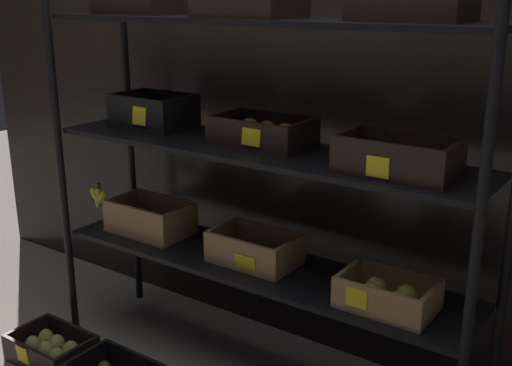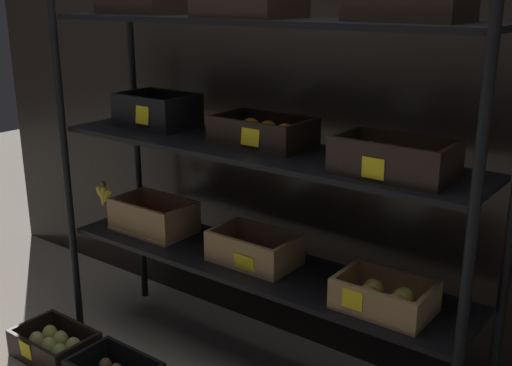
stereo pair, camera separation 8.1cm
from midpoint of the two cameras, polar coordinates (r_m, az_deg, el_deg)
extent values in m
cube|color=black|center=(2.58, 6.38, 9.35)|extent=(4.14, 0.12, 2.31)
cylinder|color=black|center=(2.80, -16.12, 0.84)|extent=(0.03, 0.03, 1.50)
cylinder|color=black|center=(1.82, 19.92, -8.42)|extent=(0.03, 0.03, 1.50)
cylinder|color=black|center=(3.05, -10.05, 2.57)|extent=(0.03, 0.03, 1.50)
cylinder|color=black|center=(2.18, 23.19, -4.46)|extent=(0.03, 0.03, 1.50)
cube|color=black|center=(2.44, 0.96, -7.47)|extent=(1.70, 0.38, 0.02)
cube|color=black|center=(2.29, 1.01, 3.06)|extent=(1.70, 0.38, 0.02)
cube|color=black|center=(2.22, 1.08, 14.63)|extent=(1.70, 0.38, 0.02)
cube|color=#A87F51|center=(2.78, -8.43, -4.16)|extent=(0.35, 0.22, 0.01)
cube|color=#A87F51|center=(2.69, -10.03, -3.39)|extent=(0.35, 0.02, 0.13)
cube|color=#A87F51|center=(2.82, -7.02, -2.25)|extent=(0.35, 0.02, 0.13)
cube|color=#A87F51|center=(2.87, -10.88, -2.10)|extent=(0.02, 0.19, 0.13)
cube|color=#A87F51|center=(2.64, -5.89, -3.58)|extent=(0.02, 0.19, 0.13)
sphere|color=red|center=(2.80, -10.15, -3.16)|extent=(0.07, 0.07, 0.07)
sphere|color=red|center=(2.75, -8.78, -3.51)|extent=(0.07, 0.07, 0.07)
sphere|color=red|center=(2.69, -7.67, -3.93)|extent=(0.07, 0.07, 0.07)
sphere|color=red|center=(2.84, -9.27, -2.79)|extent=(0.07, 0.07, 0.07)
sphere|color=red|center=(2.78, -8.15, -3.19)|extent=(0.07, 0.07, 0.07)
sphere|color=red|center=(2.73, -6.81, -3.56)|extent=(0.07, 0.07, 0.07)
cube|color=#A87F51|center=(2.44, 0.82, -7.08)|extent=(0.33, 0.21, 0.01)
cube|color=#A87F51|center=(2.34, -0.59, -6.51)|extent=(0.33, 0.02, 0.11)
cube|color=#A87F51|center=(2.49, 2.16, -5.06)|extent=(0.33, 0.02, 0.11)
cube|color=#A87F51|center=(2.50, -2.10, -4.92)|extent=(0.02, 0.18, 0.11)
cube|color=#A87F51|center=(2.33, 3.98, -6.66)|extent=(0.02, 0.18, 0.11)
sphere|color=#582252|center=(2.46, -1.45, -6.12)|extent=(0.05, 0.05, 0.05)
sphere|color=#54255C|center=(2.42, -0.30, -6.52)|extent=(0.05, 0.05, 0.05)
sphere|color=#6D1E4F|center=(2.39, 0.94, -6.87)|extent=(0.05, 0.05, 0.05)
sphere|color=#60245C|center=(2.35, 2.17, -7.24)|extent=(0.05, 0.05, 0.05)
sphere|color=#61204B|center=(2.51, -0.54, -5.66)|extent=(0.05, 0.05, 0.05)
sphere|color=#6A305A|center=(2.47, 0.74, -5.99)|extent=(0.05, 0.05, 0.05)
sphere|color=#581D4F|center=(2.43, 1.90, -6.39)|extent=(0.05, 0.05, 0.05)
sphere|color=#691F49|center=(2.40, 3.17, -6.69)|extent=(0.05, 0.05, 0.05)
cube|color=yellow|center=(2.33, -0.08, -7.30)|extent=(0.09, 0.01, 0.06)
cube|color=#A87F51|center=(2.15, 12.66, -11.06)|extent=(0.31, 0.21, 0.01)
cube|color=#A87F51|center=(2.05, 11.60, -10.82)|extent=(0.31, 0.02, 0.09)
cube|color=#A87F51|center=(2.21, 13.82, -8.82)|extent=(0.31, 0.02, 0.09)
cube|color=#A87F51|center=(2.18, 9.21, -8.84)|extent=(0.02, 0.18, 0.09)
cube|color=#A87F51|center=(2.08, 16.49, -10.73)|extent=(0.02, 0.18, 0.09)
sphere|color=#E3BA4A|center=(2.12, 11.19, -10.03)|extent=(0.07, 0.07, 0.07)
sphere|color=#D0C04F|center=(2.09, 13.69, -10.74)|extent=(0.07, 0.07, 0.07)
sphere|color=#D9BA51|center=(2.17, 11.73, -9.49)|extent=(0.07, 0.07, 0.07)
sphere|color=#D8C24A|center=(2.13, 14.41, -10.14)|extent=(0.07, 0.07, 0.07)
cube|color=yellow|center=(2.06, 9.92, -10.47)|extent=(0.07, 0.00, 0.06)
cube|color=black|center=(2.67, -8.07, 5.29)|extent=(0.32, 0.23, 0.01)
cube|color=black|center=(2.59, -9.79, 6.39)|extent=(0.32, 0.02, 0.13)
cube|color=black|center=(2.73, -6.56, 7.09)|extent=(0.32, 0.02, 0.13)
cube|color=black|center=(2.77, -10.38, 7.05)|extent=(0.02, 0.20, 0.13)
cube|color=black|center=(2.56, -5.70, 6.42)|extent=(0.02, 0.20, 0.13)
sphere|color=#93BD49|center=(2.69, -9.39, 6.21)|extent=(0.07, 0.07, 0.07)
sphere|color=#86BD32|center=(2.60, -7.77, 5.92)|extent=(0.07, 0.07, 0.07)
sphere|color=#91BB40|center=(2.72, -8.49, 6.39)|extent=(0.07, 0.07, 0.07)
sphere|color=#89B135|center=(2.65, -6.89, 6.16)|extent=(0.07, 0.07, 0.07)
cube|color=yellow|center=(2.56, -9.45, 6.20)|extent=(0.07, 0.01, 0.08)
cube|color=black|center=(2.32, 1.62, 3.65)|extent=(0.36, 0.23, 0.01)
cube|color=black|center=(2.22, 0.04, 4.48)|extent=(0.36, 0.02, 0.09)
cube|color=black|center=(2.39, 3.11, 5.36)|extent=(0.36, 0.02, 0.09)
cube|color=black|center=(2.41, -1.73, 5.45)|extent=(0.02, 0.20, 0.09)
cube|color=black|center=(2.22, 5.28, 4.35)|extent=(0.02, 0.20, 0.09)
sphere|color=orange|center=(2.34, -0.36, 4.83)|extent=(0.07, 0.07, 0.07)
sphere|color=orange|center=(2.29, 1.14, 4.58)|extent=(0.07, 0.07, 0.07)
sphere|color=orange|center=(2.24, 2.91, 4.29)|extent=(0.07, 0.07, 0.07)
sphere|color=orange|center=(2.38, 0.48, 5.07)|extent=(0.07, 0.07, 0.07)
sphere|color=orange|center=(2.33, 2.10, 4.81)|extent=(0.07, 0.07, 0.07)
sphere|color=orange|center=(2.29, 3.67, 4.53)|extent=(0.07, 0.07, 0.07)
cube|color=yellow|center=(2.20, 0.53, 4.20)|extent=(0.08, 0.01, 0.06)
cube|color=black|center=(1.98, 13.56, 0.81)|extent=(0.36, 0.21, 0.01)
cube|color=black|center=(1.88, 12.52, 1.91)|extent=(0.36, 0.02, 0.11)
cube|color=black|center=(2.05, 14.75, 3.00)|extent=(0.36, 0.02, 0.11)
cube|color=black|center=(2.04, 9.20, 3.26)|extent=(0.02, 0.17, 0.11)
cube|color=black|center=(1.91, 18.46, 1.63)|extent=(0.02, 0.17, 0.11)
ellipsoid|color=yellow|center=(1.99, 10.79, 2.38)|extent=(0.06, 0.06, 0.08)
ellipsoid|color=yellow|center=(1.95, 12.45, 2.02)|extent=(0.06, 0.06, 0.08)
ellipsoid|color=yellow|center=(1.93, 14.10, 1.74)|extent=(0.06, 0.06, 0.08)
ellipsoid|color=yellow|center=(1.91, 16.05, 1.38)|extent=(0.06, 0.06, 0.08)
ellipsoid|color=yellow|center=(2.03, 11.47, 2.68)|extent=(0.06, 0.06, 0.08)
ellipsoid|color=yellow|center=(2.01, 13.15, 2.37)|extent=(0.06, 0.06, 0.08)
ellipsoid|color=yellow|center=(1.98, 14.95, 2.04)|extent=(0.06, 0.06, 0.08)
ellipsoid|color=yellow|center=(1.95, 16.81, 1.71)|extent=(0.06, 0.06, 0.08)
cube|color=yellow|center=(1.88, 11.85, 1.31)|extent=(0.07, 0.01, 0.06)
cube|color=black|center=(2.58, -9.25, 15.12)|extent=(0.33, 0.23, 0.01)
sphere|color=orange|center=(2.62, -11.08, 15.84)|extent=(0.06, 0.06, 0.06)
sphere|color=orange|center=(2.55, -9.89, 15.88)|extent=(0.06, 0.06, 0.06)
sphere|color=orange|center=(2.50, -8.47, 15.93)|extent=(0.06, 0.06, 0.06)
sphere|color=orange|center=(2.66, -9.92, 15.92)|extent=(0.06, 0.06, 0.06)
sphere|color=orange|center=(2.61, -8.73, 15.95)|extent=(0.06, 0.06, 0.06)
sphere|color=orange|center=(2.55, -7.39, 15.99)|extent=(0.06, 0.06, 0.06)
cube|color=black|center=(2.19, 0.45, 15.02)|extent=(0.33, 0.25, 0.01)
ellipsoid|color=brown|center=(2.22, -2.31, 16.06)|extent=(0.05, 0.05, 0.07)
ellipsoid|color=brown|center=(2.17, -0.91, 16.05)|extent=(0.05, 0.05, 0.07)
ellipsoid|color=brown|center=(2.14, 0.37, 16.03)|extent=(0.05, 0.05, 0.07)
ellipsoid|color=brown|center=(2.11, 1.93, 16.01)|extent=(0.05, 0.05, 0.07)
ellipsoid|color=brown|center=(2.28, -0.98, 16.10)|extent=(0.05, 0.05, 0.07)
ellipsoid|color=brown|center=(2.24, 0.42, 16.08)|extent=(0.05, 0.05, 0.07)
ellipsoid|color=brown|center=(2.21, 1.77, 16.06)|extent=(0.05, 0.05, 0.07)
ellipsoid|color=brown|center=(2.17, 3.17, 16.02)|extent=(0.05, 0.05, 0.07)
cube|color=black|center=(1.96, 14.94, 14.23)|extent=(0.34, 0.22, 0.01)
cube|color=black|center=(1.87, 13.81, 15.93)|extent=(0.34, 0.02, 0.10)
cube|color=black|center=(1.91, 19.75, 15.45)|extent=(0.02, 0.19, 0.10)
ellipsoid|color=#A7C25D|center=(1.96, 12.39, 15.91)|extent=(0.07, 0.07, 0.09)
ellipsoid|color=#A6BA62|center=(1.94, 14.64, 15.76)|extent=(0.07, 0.07, 0.09)
ellipsoid|color=#B1BB5B|center=(1.91, 16.96, 15.56)|extent=(0.07, 0.07, 0.09)
ellipsoid|color=#AABF4D|center=(2.02, 13.13, 15.89)|extent=(0.07, 0.07, 0.09)
ellipsoid|color=tan|center=(1.99, 15.56, 15.71)|extent=(0.07, 0.07, 0.09)
ellipsoid|color=#B0C349|center=(1.97, 17.67, 15.53)|extent=(0.07, 0.07, 0.09)
cylinder|color=brown|center=(2.99, -13.01, -0.09)|extent=(0.02, 0.02, 0.02)
ellipsoid|color=yellow|center=(3.03, -13.14, -1.07)|extent=(0.09, 0.03, 0.09)
ellipsoid|color=yellow|center=(3.02, -13.12, -1.11)|extent=(0.08, 0.03, 0.10)
ellipsoid|color=yellow|center=(3.02, -12.89, -1.12)|extent=(0.05, 0.03, 0.10)
ellipsoid|color=yellow|center=(3.00, -12.95, -1.24)|extent=(0.05, 0.03, 0.10)
ellipsoid|color=yellow|center=(2.99, -12.76, -1.27)|extent=(0.08, 0.03, 0.10)
ellipsoid|color=yellow|center=(2.99, -12.67, -1.27)|extent=(0.09, 0.03, 0.09)
cube|color=black|center=(2.90, -17.00, -14.77)|extent=(0.34, 0.24, 0.01)
cube|color=black|center=(2.82, -18.96, -14.56)|extent=(0.34, 0.02, 0.11)
cube|color=black|center=(2.92, -15.34, -12.97)|extent=(0.34, 0.02, 0.11)
cube|color=black|center=(2.99, -19.02, -12.63)|extent=(0.02, 0.20, 0.11)
cube|color=black|center=(2.75, -15.01, -14.96)|extent=(0.02, 0.20, 0.11)
ellipsoid|color=tan|center=(2.91, -18.61, -13.57)|extent=(0.07, 0.07, 0.09)
ellipsoid|color=#BEC25F|center=(2.86, -17.59, -14.11)|extent=(0.07, 0.07, 0.09)
ellipsoid|color=#A6B857|center=(2.80, -16.70, -14.73)|extent=(0.07, 0.07, 0.09)
ellipsoid|color=#A9B350|center=(2.94, -17.53, -13.10)|extent=(0.07, 0.07, 0.09)
ellipsoid|color=tan|center=(2.89, -16.63, -13.65)|extent=(0.07, 0.07, 0.09)
ellipsoid|color=tan|center=(2.83, -15.53, -14.27)|extent=(0.07, 0.07, 0.09)
cube|color=yellow|center=(2.83, -19.51, -14.20)|extent=(0.07, 0.01, 0.07)
cube|color=black|center=(2.66, -10.08, -15.75)|extent=(0.34, 0.02, 0.11)
cube|color=black|center=(2.71, -14.26, -15.40)|extent=(0.02, 0.20, 0.11)
ellipsoid|color=brown|center=(2.70, -12.72, -15.98)|extent=(0.05, 0.05, 0.07)
camera|label=1|loc=(0.04, -89.00, 0.31)|focal=43.81mm
camera|label=2|loc=(0.04, 91.00, -0.31)|focal=43.81mm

